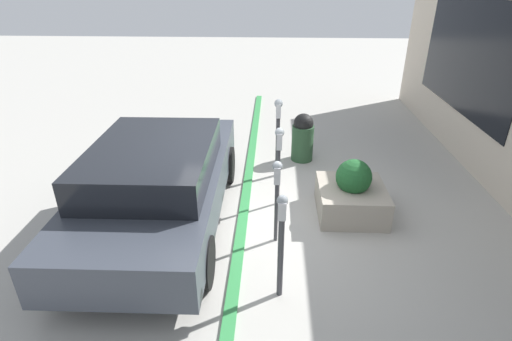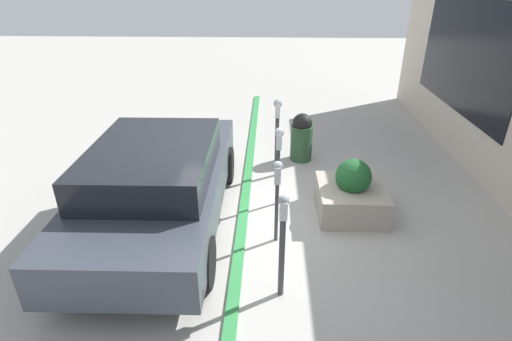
% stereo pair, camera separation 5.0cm
% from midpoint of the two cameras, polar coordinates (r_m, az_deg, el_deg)
% --- Properties ---
extents(ground_plane, '(40.00, 40.00, 0.00)m').
position_cam_midpoint_polar(ground_plane, '(6.60, -1.00, -7.19)').
color(ground_plane, '#ADAAA3').
extents(curb_strip, '(14.33, 0.16, 0.04)m').
position_cam_midpoint_polar(curb_strip, '(6.60, -1.70, -7.02)').
color(curb_strip, '#338C47').
rests_on(curb_strip, ground_plane).
extents(parking_meter_nearest, '(0.15, 0.13, 1.44)m').
position_cam_midpoint_polar(parking_meter_nearest, '(4.74, 3.94, -9.14)').
color(parking_meter_nearest, '#38383D').
rests_on(parking_meter_nearest, ground_plane).
extents(parking_meter_second, '(0.17, 0.14, 1.33)m').
position_cam_midpoint_polar(parking_meter_second, '(5.66, 3.27, -1.92)').
color(parking_meter_second, '#38383D').
rests_on(parking_meter_second, ground_plane).
extents(parking_meter_middle, '(0.18, 0.15, 1.42)m').
position_cam_midpoint_polar(parking_meter_middle, '(6.58, 3.55, 3.32)').
color(parking_meter_middle, '#38383D').
rests_on(parking_meter_middle, ground_plane).
extents(parking_meter_fourth, '(0.19, 0.16, 1.57)m').
position_cam_midpoint_polar(parking_meter_fourth, '(7.59, 3.36, 6.43)').
color(parking_meter_fourth, '#38383D').
rests_on(parking_meter_fourth, ground_plane).
extents(planter_box, '(1.14, 1.09, 0.98)m').
position_cam_midpoint_polar(planter_box, '(6.81, 13.70, -3.38)').
color(planter_box, '#A39989').
rests_on(planter_box, ground_plane).
extents(parked_car_front, '(4.64, 2.02, 1.43)m').
position_cam_midpoint_polar(parked_car_front, '(6.35, -13.56, -1.45)').
color(parked_car_front, '#383D47').
rests_on(parked_car_front, ground_plane).
extents(trash_bin, '(0.46, 0.46, 1.03)m').
position_cam_midpoint_polar(trash_bin, '(8.54, 6.86, 4.77)').
color(trash_bin, '#2D5133').
rests_on(trash_bin, ground_plane).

